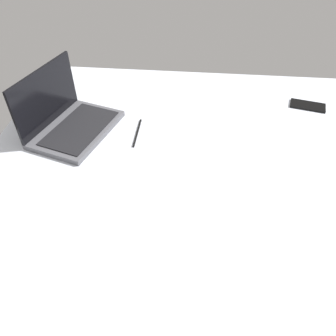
% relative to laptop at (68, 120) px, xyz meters
% --- Properties ---
extents(bed_mattress, '(1.80, 1.40, 0.18)m').
position_rel_laptop_xyz_m(bed_mattress, '(-0.38, -0.45, -0.13)').
color(bed_mattress, '#B7BCC6').
rests_on(bed_mattress, ground).
extents(laptop, '(0.38, 0.32, 0.23)m').
position_rel_laptop_xyz_m(laptop, '(0.00, 0.00, 0.00)').
color(laptop, '#4C4C51').
rests_on(laptop, bed_mattress).
extents(cell_phone, '(0.10, 0.15, 0.01)m').
position_rel_laptop_xyz_m(cell_phone, '(0.26, -0.93, -0.04)').
color(cell_phone, black).
rests_on(cell_phone, bed_mattress).
extents(charger_cable, '(0.17, 0.01, 0.01)m').
position_rel_laptop_xyz_m(charger_cable, '(0.00, -0.26, -0.04)').
color(charger_cable, black).
rests_on(charger_cable, bed_mattress).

